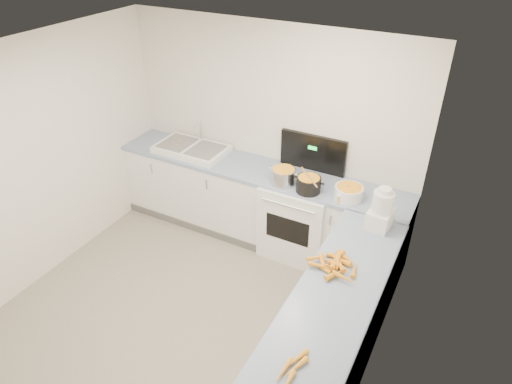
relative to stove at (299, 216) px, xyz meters
The scene contains 19 objects.
floor 1.84m from the stove, 108.07° to the right, with size 3.50×4.00×0.00m, color gray, non-canonical shape.
ceiling 2.69m from the stove, 108.07° to the right, with size 3.50×4.00×0.00m, color silver, non-canonical shape.
wall_back 1.00m from the stove, 150.23° to the left, with size 3.50×2.50×0.00m, color silver, non-canonical shape.
wall_left 2.96m from the stove, 143.77° to the right, with size 4.00×2.50×0.00m, color silver, non-canonical shape.
wall_right 2.21m from the stove, 54.55° to the right, with size 4.00×2.50×0.00m, color silver, non-canonical shape.
counter_back 0.55m from the stove, behind, with size 3.50×0.62×0.94m.
counter_right 1.65m from the stove, 56.99° to the right, with size 0.62×2.20×0.94m.
stove is the anchor object (origin of this frame).
sink 1.54m from the stove, behind, with size 0.86×0.52×0.31m.
steel_pot 0.58m from the stove, 137.26° to the right, with size 0.27×0.27×0.20m, color silver.
black_pot 0.58m from the stove, 49.03° to the right, with size 0.26×0.26×0.18m, color black.
wooden_spoon 0.67m from the stove, 49.03° to the right, with size 0.02×0.02×0.42m, color #AD7A47.
mixing_bowl 0.77m from the stove, ahead, with size 0.29×0.29×0.13m, color white.
extract_bottle 0.72m from the stove, 16.75° to the right, with size 0.04×0.04×0.10m, color #593319.
spice_jar 0.74m from the stove, 23.74° to the right, with size 0.05×0.05×0.08m, color #E5B266.
food_processor 1.23m from the stove, 24.12° to the right, with size 0.23×0.27×0.42m.
carrot_pile 1.47m from the stove, 55.88° to the right, with size 0.45×0.40×0.08m.
peeled_carrots 2.44m from the stove, 68.52° to the right, with size 0.14×0.36×0.04m.
peelings 1.75m from the stove, behind, with size 0.23×0.22×0.01m.
Camera 1 is at (2.10, -2.29, 3.48)m, focal length 32.00 mm.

